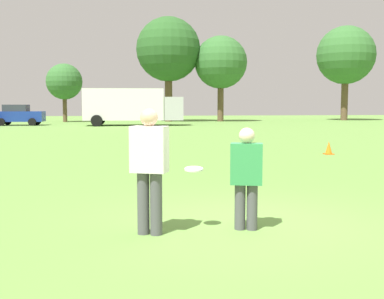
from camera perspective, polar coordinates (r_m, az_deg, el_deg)
The scene contains 11 objects.
ground_plane at distance 7.51m, azimuth 6.46°, elevation -8.76°, with size 142.95×142.95×0.00m, color #608C3D.
player_thrower at distance 6.72m, azimuth -5.09°, elevation -1.75°, with size 0.56×0.44×1.77m.
player_defender at distance 7.01m, azimuth 6.48°, elevation -2.84°, with size 0.51×0.38×1.50m.
frisbee at distance 6.94m, azimuth 0.21°, elevation -2.35°, with size 0.27×0.27×0.06m.
traffic_cone at distance 18.35m, azimuth 15.95°, elevation 0.16°, with size 0.32×0.32×0.48m.
parked_car_center at distance 45.02m, azimuth -19.91°, elevation 3.90°, with size 4.27×2.34×1.82m.
box_truck at distance 42.06m, azimuth -7.26°, elevation 5.22°, with size 8.59×3.23×3.18m.
tree_west_oak at distance 52.13m, azimuth -14.95°, elevation 7.78°, with size 3.74×3.74×6.08m.
tree_west_maple at distance 52.26m, azimuth -2.83°, elevation 11.77°, with size 6.85×6.85×11.13m.
tree_center_elm at distance 52.39m, azimuth 3.44°, elevation 10.27°, with size 5.65×5.65×9.18m.
tree_east_birch at distance 58.87m, azimuth 17.81°, elevation 10.59°, with size 6.66×6.66×10.83m.
Camera 1 is at (-1.82, -7.06, 1.83)m, focal length 44.86 mm.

